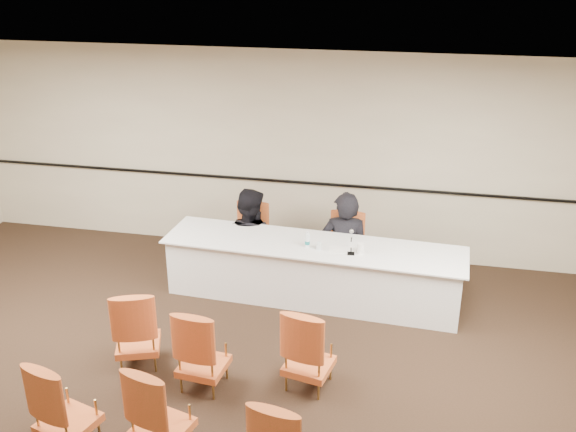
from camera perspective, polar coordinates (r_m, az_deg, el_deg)
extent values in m
plane|color=black|center=(6.61, -6.82, -17.74)|extent=(10.00, 10.00, 0.00)
plane|color=silver|center=(5.20, -8.36, 8.32)|extent=(10.00, 10.00, 0.00)
cube|color=#B9AC91|center=(9.32, 0.48, 5.47)|extent=(10.00, 0.04, 3.00)
cube|color=black|center=(9.41, 0.42, 3.07)|extent=(9.80, 0.04, 0.03)
imported|color=black|center=(8.81, 5.01, -3.49)|extent=(0.70, 0.49, 1.85)
imported|color=black|center=(9.12, -3.46, -2.70)|extent=(0.98, 0.85, 1.74)
cube|color=white|center=(8.07, 4.71, -2.99)|extent=(0.33, 0.26, 0.00)
cylinder|color=white|center=(8.03, 2.76, -2.68)|extent=(0.07, 0.07, 0.10)
cylinder|color=white|center=(7.97, 6.45, -2.87)|extent=(0.11, 0.11, 0.14)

